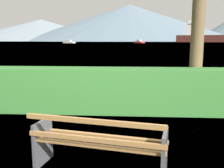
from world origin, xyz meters
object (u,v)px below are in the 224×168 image
object	(u,v)px
cargo_ship_large	(220,36)
sailboat_mid	(139,42)
park_bench	(99,144)
tender_far	(69,42)

from	to	relation	value
cargo_ship_large	sailboat_mid	distance (m)	112.54
park_bench	sailboat_mid	xyz separation A→B (m)	(7.10, 167.63, 0.29)
sailboat_mid	tender_far	bearing A→B (deg)	-162.31
cargo_ship_large	park_bench	bearing A→B (deg)	-109.05
park_bench	cargo_ship_large	xyz separation A→B (m)	(85.65, 248.07, 5.31)
cargo_ship_large	sailboat_mid	bearing A→B (deg)	-134.32
park_bench	cargo_ship_large	bearing A→B (deg)	70.95
park_bench	sailboat_mid	bearing A→B (deg)	87.57
sailboat_mid	tender_far	world-z (taller)	sailboat_mid
tender_far	cargo_ship_large	bearing A→B (deg)	37.72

